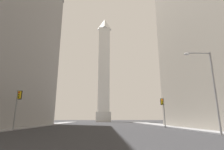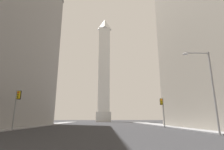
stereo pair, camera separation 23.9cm
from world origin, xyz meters
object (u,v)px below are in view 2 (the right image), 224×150
object	(u,v)px
traffic_light_mid_right	(163,108)
street_lamp	(208,82)
obelisk	(104,69)
traffic_light_mid_left	(16,104)

from	to	relation	value
traffic_light_mid_right	street_lamp	distance (m)	16.85
obelisk	traffic_light_mid_left	distance (m)	69.91
traffic_light_mid_right	street_lamp	xyz separation A→B (m)	(-0.28, -16.75, 1.77)
obelisk	street_lamp	xyz separation A→B (m)	(11.89, -73.04, -22.24)
obelisk	traffic_light_mid_right	size ratio (longest dim) A/B	10.20
obelisk	traffic_light_mid_right	bearing A→B (deg)	-77.81
traffic_light_mid_left	street_lamp	size ratio (longest dim) A/B	0.64
traffic_light_mid_left	obelisk	bearing A→B (deg)	78.91
traffic_light_mid_left	traffic_light_mid_right	world-z (taller)	traffic_light_mid_left
obelisk	traffic_light_mid_left	size ratio (longest dim) A/B	9.94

